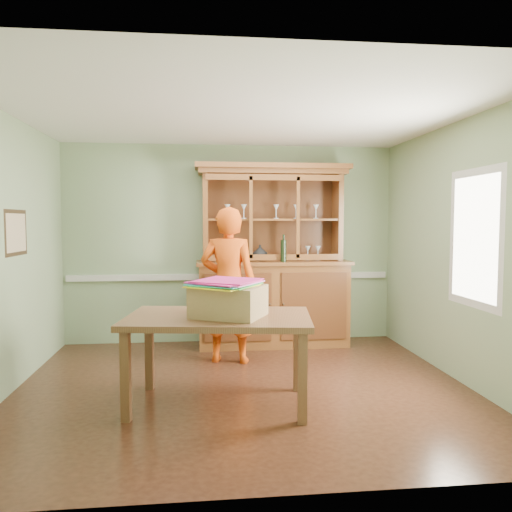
{
  "coord_description": "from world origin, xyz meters",
  "views": [
    {
      "loc": [
        -0.41,
        -4.88,
        1.66
      ],
      "look_at": [
        0.17,
        0.4,
        1.29
      ],
      "focal_mm": 35.0,
      "sensor_mm": 36.0,
      "label": 1
    }
  ],
  "objects": [
    {
      "name": "ceiling",
      "position": [
        0.0,
        0.0,
        2.7
      ],
      "size": [
        4.5,
        4.5,
        0.0
      ],
      "primitive_type": "plane",
      "rotation": [
        3.14,
        0.0,
        0.0
      ],
      "color": "white",
      "rests_on": "wall_back"
    },
    {
      "name": "wall_right",
      "position": [
        2.25,
        0.0,
        1.35
      ],
      "size": [
        0.0,
        4.0,
        4.0
      ],
      "primitive_type": "plane",
      "rotation": [
        1.57,
        0.0,
        -1.57
      ],
      "color": "#8AA47B",
      "rests_on": "floor"
    },
    {
      "name": "chair_rail",
      "position": [
        0.0,
        1.98,
        0.9
      ],
      "size": [
        4.41,
        0.05,
        0.08
      ],
      "primitive_type": "cube",
      "color": "silver",
      "rests_on": "wall_back"
    },
    {
      "name": "floor",
      "position": [
        0.0,
        0.0,
        0.0
      ],
      "size": [
        4.5,
        4.5,
        0.0
      ],
      "primitive_type": "plane",
      "color": "#4B2818",
      "rests_on": "ground"
    },
    {
      "name": "china_hutch",
      "position": [
        0.54,
        1.72,
        0.84
      ],
      "size": [
        2.06,
        0.68,
        2.42
      ],
      "color": "brown",
      "rests_on": "floor"
    },
    {
      "name": "kite_stack",
      "position": [
        -0.2,
        -0.52,
        1.12
      ],
      "size": [
        0.69,
        0.69,
        0.05
      ],
      "rotation": [
        0.0,
        0.0,
        0.95
      ],
      "color": "yellow",
      "rests_on": "cardboard_box"
    },
    {
      "name": "window_panel",
      "position": [
        2.23,
        -0.3,
        1.5
      ],
      "size": [
        0.03,
        0.96,
        1.36
      ],
      "color": "silver",
      "rests_on": "wall_right"
    },
    {
      "name": "person",
      "position": [
        -0.09,
        0.95,
        0.92
      ],
      "size": [
        0.75,
        0.59,
        1.83
      ],
      "primitive_type": "imported",
      "rotation": [
        0.0,
        0.0,
        2.9
      ],
      "color": "#DB4B0D",
      "rests_on": "floor"
    },
    {
      "name": "cardboard_box",
      "position": [
        -0.17,
        -0.49,
        0.96
      ],
      "size": [
        0.74,
        0.68,
        0.27
      ],
      "primitive_type": "cube",
      "rotation": [
        0.0,
        0.0,
        -0.45
      ],
      "color": "olive",
      "rests_on": "dining_table"
    },
    {
      "name": "framed_map",
      "position": [
        -2.23,
        0.3,
        1.55
      ],
      "size": [
        0.03,
        0.6,
        0.46
      ],
      "color": "#362615",
      "rests_on": "wall_left"
    },
    {
      "name": "wall_back",
      "position": [
        0.0,
        2.0,
        1.35
      ],
      "size": [
        4.5,
        0.0,
        4.5
      ],
      "primitive_type": "plane",
      "rotation": [
        1.57,
        0.0,
        0.0
      ],
      "color": "#8AA47B",
      "rests_on": "floor"
    },
    {
      "name": "wall_front",
      "position": [
        0.0,
        -2.0,
        1.35
      ],
      "size": [
        4.5,
        0.0,
        4.5
      ],
      "primitive_type": "plane",
      "rotation": [
        -1.57,
        0.0,
        0.0
      ],
      "color": "#8AA47B",
      "rests_on": "floor"
    },
    {
      "name": "dining_table",
      "position": [
        -0.26,
        -0.44,
        0.72
      ],
      "size": [
        1.76,
        1.2,
        0.82
      ],
      "rotation": [
        0.0,
        0.0,
        -0.14
      ],
      "color": "brown",
      "rests_on": "floor"
    },
    {
      "name": "wall_left",
      "position": [
        -2.25,
        0.0,
        1.35
      ],
      "size": [
        0.0,
        4.0,
        4.0
      ],
      "primitive_type": "plane",
      "rotation": [
        1.57,
        0.0,
        1.57
      ],
      "color": "#8AA47B",
      "rests_on": "floor"
    }
  ]
}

